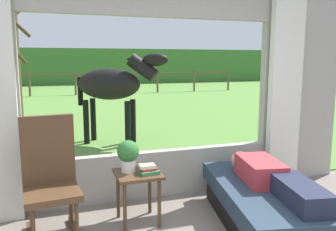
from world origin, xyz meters
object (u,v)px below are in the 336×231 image
Objects in this scene: reclining_person at (272,177)px; book_stack at (148,170)px; side_table at (138,182)px; horse at (113,85)px; potted_plant at (128,154)px; rocking_chair at (50,179)px; pasture_tree at (13,58)px; recliner_sofa at (267,205)px.

book_stack is at bearing 167.17° from reclining_person.
side_table is 0.30× the size of horse.
potted_plant reaches higher than side_table.
rocking_chair is 0.33× the size of pasture_tree.
reclining_person is 1.30m from side_table.
recliner_sofa is 9.10× the size of book_stack.
book_stack is at bearing 26.69° from horse.
potted_plant is at bearing 165.58° from reclining_person.
horse is (-0.81, 3.94, 0.63)m from reclining_person.
recliner_sofa is at bearing -69.78° from pasture_tree.
pasture_tree is (-2.04, 3.85, 0.53)m from horse.
pasture_tree is at bearing 91.93° from rocking_chair.
reclining_person is at bearing 42.85° from horse.
reclining_person is 4.47× the size of potted_plant.
horse is (0.37, 3.39, 0.73)m from side_table.
recliner_sofa is 1.65× the size of rocking_chair.
book_stack is (0.17, -0.12, -0.14)m from potted_plant.
horse is at bearing 82.36° from potted_plant.
rocking_chair is 0.76m from potted_plant.
recliner_sofa is 2.08m from rocking_chair.
book_stack is at bearing -76.38° from pasture_tree.
reclining_person is 0.42× the size of pasture_tree.
horse reaches higher than rocking_chair.
rocking_chair is at bearing 175.73° from reclining_person.
reclining_person is at bearing -20.68° from rocking_chair.
reclining_person is at bearing -24.40° from book_stack.
horse reaches higher than reclining_person.
recliner_sofa is at bearing -19.36° from rocking_chair.
potted_plant is 0.09× the size of pasture_tree.
reclining_person is 2.75× the size of side_table.
potted_plant is at bearing 144.91° from book_stack.
rocking_chair is at bearing 11.88° from horse.
pasture_tree reaches higher than rocking_chair.
pasture_tree is (-0.86, 7.23, 1.14)m from rocking_chair.
horse is (1.19, 3.37, 0.61)m from rocking_chair.
pasture_tree reaches higher than horse.
pasture_tree is at bearing 121.67° from reclining_person.
horse is (0.28, 3.44, 0.60)m from book_stack.
recliner_sofa is at bearing 101.57° from reclining_person.
book_stack is (-1.08, 0.49, 0.04)m from reclining_person.
book_stack is at bearing -35.09° from potted_plant.
reclining_person is 8.38m from pasture_tree.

